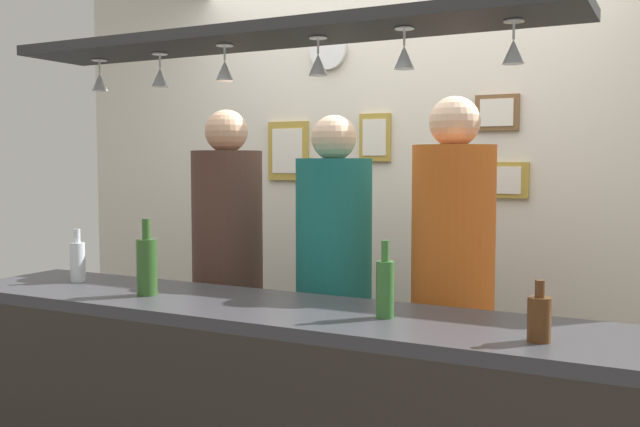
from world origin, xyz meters
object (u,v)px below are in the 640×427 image
person_middle_teal_shirt (334,267)px  picture_frame_caricature (288,151)px  picture_frame_lower_pair (498,180)px  bottle_champagne_green (147,265)px  wall_clock (328,50)px  person_right_orange_shirt (453,267)px  bottle_beer_green_import (385,287)px  person_left_brown_shirt (228,254)px  picture_frame_upper_small (497,113)px  picture_frame_crest (375,137)px  bottle_soda_clear (78,261)px  bottle_beer_brown_stubby (539,318)px

person_middle_teal_shirt → picture_frame_caricature: size_ratio=5.03×
person_middle_teal_shirt → picture_frame_lower_pair: 1.02m
bottle_champagne_green → wall_clock: bearing=87.3°
person_right_orange_shirt → bottle_beer_green_import: person_right_orange_shirt is taller
person_left_brown_shirt → wall_clock: wall_clock is taller
person_right_orange_shirt → person_left_brown_shirt: bearing=-180.0°
person_left_brown_shirt → person_middle_teal_shirt: person_left_brown_shirt is taller
person_middle_teal_shirt → picture_frame_lower_pair: bearing=54.4°
person_left_brown_shirt → picture_frame_upper_small: size_ratio=7.97×
person_right_orange_shirt → wall_clock: 1.61m
person_left_brown_shirt → picture_frame_crest: (0.45, 0.77, 0.58)m
bottle_beer_green_import → person_left_brown_shirt: bearing=149.2°
picture_frame_caricature → person_middle_teal_shirt: bearing=-48.9°
bottle_soda_clear → picture_frame_lower_pair: picture_frame_lower_pair is taller
person_right_orange_shirt → picture_frame_crest: size_ratio=6.80×
person_right_orange_shirt → picture_frame_upper_small: bearing=90.6°
person_right_orange_shirt → wall_clock: (-0.95, 0.76, 1.06)m
bottle_beer_green_import → picture_frame_caricature: (-1.17, 1.41, 0.48)m
picture_frame_caricature → wall_clock: (0.26, -0.01, 0.56)m
person_left_brown_shirt → picture_frame_upper_small: (1.11, 0.77, 0.69)m
bottle_beer_green_import → picture_frame_caricature: size_ratio=0.76×
bottle_champagne_green → picture_frame_crest: (0.35, 1.46, 0.54)m
bottle_beer_green_import → picture_frame_upper_small: size_ratio=1.18×
picture_frame_upper_small → person_middle_teal_shirt: bearing=-124.9°
person_middle_teal_shirt → wall_clock: size_ratio=7.77×
picture_frame_upper_small → bottle_soda_clear: bearing=-138.0°
picture_frame_caricature → person_right_orange_shirt: bearing=-32.3°
bottle_beer_green_import → wall_clock: bearing=123.0°
person_middle_teal_shirt → picture_frame_crest: 0.99m
bottle_beer_green_import → bottle_beer_brown_stubby: bearing=-10.1°
person_left_brown_shirt → picture_frame_crest: 1.06m
person_right_orange_shirt → bottle_champagne_green: size_ratio=5.90×
bottle_beer_brown_stubby → person_left_brown_shirt: bearing=155.3°
bottle_beer_green_import → picture_frame_lower_pair: bearing=88.1°
person_left_brown_shirt → picture_frame_lower_pair: size_ratio=5.84×
picture_frame_crest → picture_frame_upper_small: bearing=0.0°
person_right_orange_shirt → picture_frame_caricature: bearing=147.7°
person_left_brown_shirt → picture_frame_upper_small: picture_frame_upper_small is taller
picture_frame_caricature → picture_frame_crest: bearing=0.0°
person_right_orange_shirt → picture_frame_lower_pair: 0.84m
bottle_champagne_green → person_left_brown_shirt: bearing=97.9°
person_right_orange_shirt → bottle_beer_brown_stubby: (0.47, -0.73, -0.02)m
person_middle_teal_shirt → picture_frame_caricature: bearing=131.1°
bottle_beer_green_import → bottle_beer_brown_stubby: bottle_beer_green_import is taller
picture_frame_upper_small → bottle_champagne_green: bearing=-124.8°
bottle_beer_brown_stubby → person_middle_teal_shirt: bearing=144.3°
picture_frame_caricature → picture_frame_lower_pair: picture_frame_caricature is taller
person_left_brown_shirt → picture_frame_lower_pair: bearing=34.4°
person_middle_teal_shirt → bottle_beer_green_import: bearing=-51.9°
bottle_soda_clear → wall_clock: 1.79m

